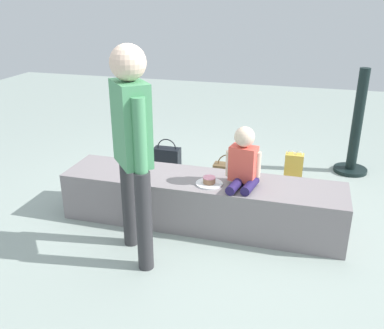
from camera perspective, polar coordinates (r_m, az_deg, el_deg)
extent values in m
plane|color=#95A49C|center=(3.73, 1.23, -7.75)|extent=(12.00, 12.00, 0.00)
cube|color=gray|center=(3.63, 1.25, -4.92)|extent=(2.36, 0.52, 0.41)
cylinder|color=#241A4F|center=(3.35, 5.84, -2.79)|extent=(0.12, 0.26, 0.08)
cylinder|color=#241A4F|center=(3.36, 7.79, -2.86)|extent=(0.12, 0.26, 0.08)
cube|color=#E95245|center=(3.40, 6.89, 0.14)|extent=(0.23, 0.17, 0.28)
sphere|color=beige|center=(3.32, 7.07, 3.71)|extent=(0.16, 0.16, 0.16)
cylinder|color=beige|center=(3.40, 4.96, 0.14)|extent=(0.05, 0.05, 0.21)
cylinder|color=beige|center=(3.41, 8.82, 0.00)|extent=(0.05, 0.05, 0.21)
cylinder|color=#302F33|center=(3.00, -6.43, -7.66)|extent=(0.11, 0.11, 0.75)
cylinder|color=#302F33|center=(3.30, -8.45, -4.87)|extent=(0.11, 0.11, 0.75)
cube|color=#4C9462|center=(2.90, -8.14, 5.42)|extent=(0.35, 0.37, 0.58)
sphere|color=beige|center=(2.81, -8.60, 13.40)|extent=(0.24, 0.24, 0.24)
cylinder|color=#4C9462|center=(2.76, -7.03, 3.47)|extent=(0.09, 0.09, 0.54)
cylinder|color=#4C9462|center=(3.06, -9.05, 5.28)|extent=(0.09, 0.09, 0.54)
cylinder|color=white|center=(3.44, 2.32, -2.58)|extent=(0.22, 0.22, 0.01)
cylinder|color=#98694C|center=(3.43, 2.33, -2.15)|extent=(0.10, 0.10, 0.05)
cylinder|color=pink|center=(3.42, 2.34, -1.75)|extent=(0.10, 0.10, 0.01)
cube|color=silver|center=(3.42, 3.27, -2.63)|extent=(0.11, 0.04, 0.00)
cube|color=gold|center=(4.50, 13.47, -0.60)|extent=(0.18, 0.11, 0.33)
torus|color=white|center=(4.44, 13.13, 1.41)|extent=(0.07, 0.01, 0.07)
torus|color=white|center=(4.44, 14.17, 1.31)|extent=(0.07, 0.01, 0.07)
cylinder|color=black|center=(5.05, 20.45, -0.66)|extent=(0.36, 0.36, 0.04)
cylinder|color=black|center=(4.87, 21.34, 5.55)|extent=(0.11, 0.11, 1.10)
cylinder|color=silver|center=(4.20, 0.97, -2.94)|extent=(0.06, 0.06, 0.16)
cone|color=silver|center=(4.16, 0.98, -1.80)|extent=(0.06, 0.06, 0.03)
cylinder|color=white|center=(4.15, 0.98, -1.52)|extent=(0.03, 0.03, 0.02)
cylinder|color=red|center=(4.31, 12.83, -3.13)|extent=(0.08, 0.08, 0.12)
cube|color=black|center=(4.76, -3.37, 0.77)|extent=(0.30, 0.14, 0.25)
torus|color=black|center=(4.72, -3.41, 2.19)|extent=(0.22, 0.01, 0.22)
cube|color=brown|center=(4.38, 4.83, -1.39)|extent=(0.29, 0.13, 0.23)
torus|color=brown|center=(4.33, 4.87, 0.01)|extent=(0.22, 0.01, 0.22)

